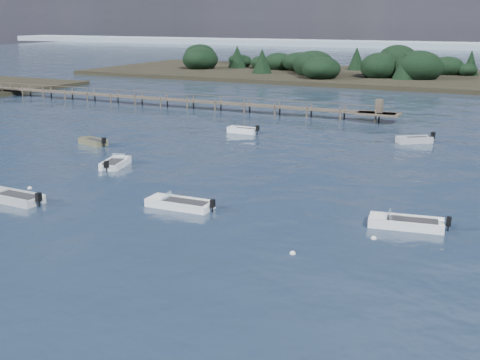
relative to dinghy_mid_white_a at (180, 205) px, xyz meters
The scene contains 13 objects.
ground 50.53m from the dinghy_mid_white_a, 90.29° to the left, with size 400.00×400.00×0.00m, color #172436.
dinghy_mid_white_a is the anchor object (origin of this frame).
dinghy_extra_a 12.84m from the dinghy_mid_white_a, 146.01° to the left, with size 2.42×3.78×1.19m.
dinghy_mid_grey 11.38m from the dinghy_mid_white_a, 160.50° to the right, with size 4.70×1.81×1.18m.
tender_far_grey 22.57m from the dinghy_mid_white_a, 143.44° to the left, with size 3.67×2.17×1.16m.
tender_far_white 26.47m from the dinghy_mid_white_a, 106.92° to the left, with size 3.55×1.34×1.21m.
tender_far_grey_b 29.66m from the dinghy_mid_white_a, 70.64° to the left, with size 3.60×3.04×1.30m.
dinghy_mid_white_b 14.24m from the dinghy_mid_white_a, 10.50° to the left, with size 4.73×2.27×1.15m.
buoy_b 10.41m from the dinghy_mid_white_a, 23.89° to the right, with size 0.32×0.32×0.32m, color white.
buoy_c 12.13m from the dinghy_mid_white_a, behind, with size 0.32×0.32×0.32m, color white.
buoy_d 12.79m from the dinghy_mid_white_a, ahead, with size 0.32×0.32×0.32m, color white.
jetty 44.37m from the dinghy_mid_white_a, 119.73° to the left, with size 64.50×3.20×3.40m.
distant_haze 238.29m from the dinghy_mid_white_a, 112.26° to the left, with size 280.00×20.00×2.40m, color #93A8B6.
Camera 1 is at (20.19, -22.34, 11.97)m, focal length 45.00 mm.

